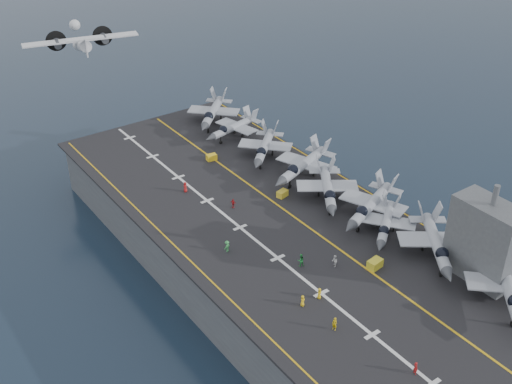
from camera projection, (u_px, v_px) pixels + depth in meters
ground at (269, 266)px, 111.19m from camera, size 500.00×500.00×0.00m
hull at (270, 242)px, 108.61m from camera, size 36.00×90.00×10.00m
flight_deck at (270, 217)px, 105.94m from camera, size 38.00×92.00×0.40m
foul_line at (284, 210)px, 107.32m from camera, size 0.35×90.00×0.02m
landing_centerline at (240, 227)px, 102.84m from camera, size 0.50×90.00×0.02m
deck_edge_port at (180, 251)px, 97.36m from camera, size 0.25×90.00×0.02m
deck_edge_stbd at (353, 183)px, 115.03m from camera, size 0.25×90.00×0.02m
island_superstructure at (487, 232)px, 88.51m from camera, size 5.00×10.00×15.00m
fighter_jet_0 at (509, 286)px, 85.74m from camera, size 19.29×19.58×5.73m
fighter_jet_1 at (436, 241)px, 94.67m from camera, size 18.48×19.57×5.66m
fighter_jet_2 at (386, 222)px, 99.89m from camera, size 16.42×15.50×4.75m
fighter_jet_3 at (371, 204)px, 103.69m from camera, size 19.13×16.07×5.65m
fighter_jet_4 at (328, 187)px, 108.46m from camera, size 17.60×18.82×5.44m
fighter_jet_5 at (304, 164)px, 115.25m from camera, size 19.05×15.74×5.67m
fighter_jet_6 at (265, 146)px, 121.83m from camera, size 18.07×17.83×5.29m
fighter_jet_7 at (234, 126)px, 129.75m from camera, size 15.59×12.07×4.83m
fighter_jet_8 at (213, 111)px, 135.27m from camera, size 19.16×19.10×5.64m
tow_cart_a at (375, 264)px, 93.57m from camera, size 2.41×1.75×1.34m
tow_cart_b at (282, 194)px, 110.74m from camera, size 2.16×1.68×1.15m
tow_cart_c at (212, 157)px, 122.28m from camera, size 2.04×1.47×1.13m
crew_0 at (303, 301)px, 86.32m from camera, size 1.20×1.11×1.67m
crew_1 at (335, 324)px, 82.26m from camera, size 1.02×1.30×1.91m
crew_2 at (301, 260)px, 93.74m from camera, size 1.41×1.13×2.06m
crew_3 at (227, 246)px, 96.86m from camera, size 1.30×1.04×1.88m
crew_4 at (233, 203)px, 107.55m from camera, size 1.10×1.20×1.66m
crew_5 at (185, 187)px, 111.95m from camera, size 1.35×1.31×1.89m
crew_6 at (416, 368)px, 75.87m from camera, size 0.97×1.23×1.81m
crew_7 at (335, 261)px, 93.70m from camera, size 1.27×1.36×1.89m
transport_plane at (82, 46)px, 134.74m from camera, size 26.97×21.45×5.62m
crew_8 at (319, 293)px, 87.63m from camera, size 1.20×1.11×1.67m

